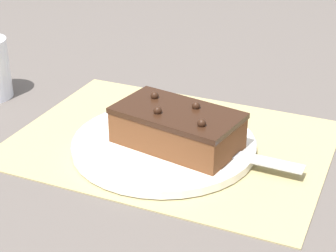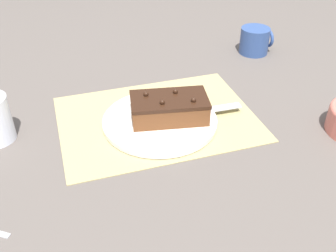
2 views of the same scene
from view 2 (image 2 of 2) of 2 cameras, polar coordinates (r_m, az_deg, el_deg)
The scene contains 6 objects.
ground_plane at distance 0.94m, azimuth -1.59°, elevation 1.05°, with size 3.00×3.00×0.00m, color #544C47.
placemat_woven at distance 0.94m, azimuth -1.59°, elevation 1.15°, with size 0.46×0.34×0.00m, color tan.
cake_plate at distance 0.92m, azimuth -1.45°, elevation 0.72°, with size 0.27×0.27×0.01m.
chocolate_cake at distance 0.90m, azimuth 0.18°, elevation 2.65°, with size 0.19×0.13×0.06m.
serving_knife at distance 0.92m, azimuth 0.75°, elevation 1.72°, with size 0.25×0.03×0.01m.
coffee_mug at distance 1.29m, azimuth 12.51°, elevation 12.02°, with size 0.10×0.09×0.08m.
Camera 2 is at (-0.21, -0.75, 0.52)m, focal length 42.00 mm.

